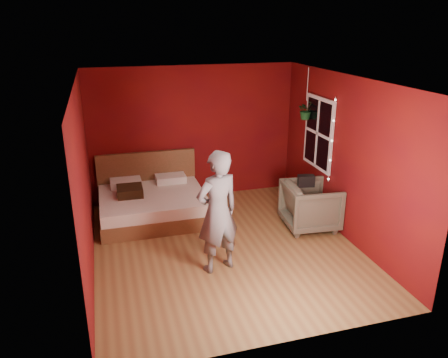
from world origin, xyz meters
TOP-DOWN VIEW (x-y plane):
  - floor at (0.00, 0.00)m, footprint 4.50×4.50m
  - room_walls at (0.00, 0.00)m, footprint 4.04×4.54m
  - window at (1.97, 0.90)m, footprint 0.05×0.97m
  - fairy_lights at (1.94, 0.38)m, footprint 0.04×0.04m
  - bed at (-0.95, 1.49)m, footprint 1.87×1.59m
  - person at (-0.27, -0.56)m, footprint 0.74×0.59m
  - armchair at (1.60, 0.30)m, footprint 0.95×0.93m
  - handbag at (1.44, 0.22)m, footprint 0.29×0.18m
  - throw_pillow at (-1.33, 1.45)m, footprint 0.45×0.45m
  - hanging_plant at (1.88, 1.27)m, footprint 0.34×0.30m

SIDE VIEW (x-z plane):
  - floor at x=0.00m, z-range 0.00..0.00m
  - bed at x=-0.95m, z-range -0.25..0.78m
  - armchair at x=1.60m, z-range 0.00..0.80m
  - throw_pillow at x=-1.33m, z-range 0.47..0.62m
  - person at x=-0.27m, z-range 0.00..1.78m
  - handbag at x=1.44m, z-range 0.80..0.99m
  - fairy_lights at x=1.94m, z-range 0.77..2.22m
  - window at x=1.97m, z-range 0.87..2.14m
  - room_walls at x=0.00m, z-range 0.37..2.99m
  - hanging_plant at x=1.88m, z-range 1.39..2.31m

